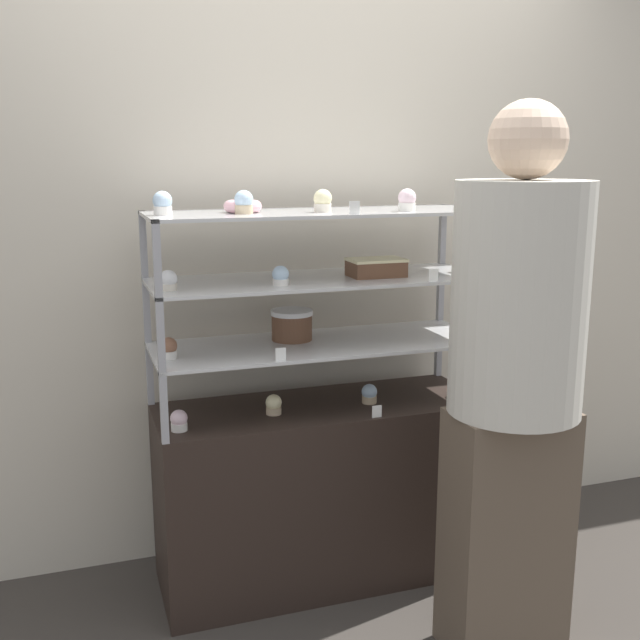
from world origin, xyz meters
TOP-DOWN VIEW (x-y plane):
  - ground_plane at (0.00, 0.00)m, footprint 20.00×20.00m
  - back_wall at (0.00, 0.37)m, footprint 8.00×0.05m
  - display_base at (0.00, 0.00)m, footprint 1.22×0.44m
  - display_riser_lower at (0.00, 0.00)m, footprint 1.22×0.44m
  - display_riser_middle at (0.00, 0.00)m, footprint 1.22×0.44m
  - display_riser_upper at (0.00, 0.00)m, footprint 1.22×0.44m
  - layer_cake_centerpiece at (-0.09, 0.07)m, footprint 0.16×0.16m
  - sheet_cake_frosted at (0.21, -0.03)m, footprint 0.20×0.13m
  - cupcake_0 at (-0.54, -0.11)m, footprint 0.06×0.06m
  - cupcake_1 at (-0.19, -0.05)m, footprint 0.06×0.06m
  - cupcake_2 at (0.18, -0.04)m, footprint 0.06×0.06m
  - cupcake_3 at (0.54, -0.08)m, footprint 0.06×0.06m
  - price_tag_0 at (0.15, -0.20)m, footprint 0.04×0.00m
  - cupcake_4 at (-0.56, -0.05)m, footprint 0.06×0.06m
  - cupcake_5 at (0.54, -0.10)m, footprint 0.06×0.06m
  - price_tag_1 at (-0.21, -0.20)m, footprint 0.04×0.00m
  - cupcake_6 at (-0.55, -0.09)m, footprint 0.06×0.06m
  - cupcake_7 at (-0.18, -0.11)m, footprint 0.06×0.06m
  - cupcake_8 at (0.55, -0.04)m, footprint 0.06×0.06m
  - price_tag_2 at (0.35, -0.20)m, footprint 0.04×0.00m
  - cupcake_9 at (-0.56, -0.03)m, footprint 0.06×0.06m
  - cupcake_10 at (-0.29, -0.06)m, footprint 0.06×0.06m
  - cupcake_11 at (-0.01, -0.06)m, footprint 0.06×0.06m
  - cupcake_12 at (0.29, -0.11)m, footprint 0.06×0.06m
  - cupcake_13 at (0.54, -0.10)m, footprint 0.06×0.06m
  - price_tag_3 at (0.05, -0.20)m, footprint 0.04×0.00m
  - donut_glazed at (-0.28, 0.01)m, footprint 0.13×0.13m
  - customer_figure at (0.44, -0.61)m, footprint 0.41×0.41m

SIDE VIEW (x-z plane):
  - ground_plane at x=0.00m, z-range 0.00..0.00m
  - display_base at x=0.00m, z-range 0.00..0.70m
  - price_tag_0 at x=0.15m, z-range 0.70..0.74m
  - cupcake_0 at x=-0.54m, z-range 0.70..0.77m
  - cupcake_1 at x=-0.19m, z-range 0.70..0.77m
  - cupcake_2 at x=0.18m, z-range 0.70..0.77m
  - cupcake_3 at x=0.54m, z-range 0.70..0.77m
  - display_riser_lower at x=0.00m, z-range 0.80..1.05m
  - customer_figure at x=0.44m, z-range 0.06..1.84m
  - price_tag_1 at x=-0.21m, z-range 0.94..0.98m
  - cupcake_4 at x=-0.56m, z-range 0.94..1.01m
  - cupcake_5 at x=0.54m, z-range 0.94..1.01m
  - layer_cake_centerpiece at x=-0.09m, z-range 0.94..1.05m
  - display_riser_middle at x=0.00m, z-range 1.05..1.29m
  - price_tag_2 at x=0.35m, z-range 1.18..1.22m
  - cupcake_6 at x=-0.55m, z-range 1.18..1.25m
  - cupcake_7 at x=-0.18m, z-range 1.18..1.25m
  - cupcake_8 at x=0.55m, z-range 1.18..1.25m
  - sheet_cake_frosted at x=0.21m, z-range 1.18..1.25m
  - back_wall at x=0.00m, z-range 0.00..2.60m
  - display_riser_upper at x=0.00m, z-range 1.29..1.53m
  - donut_glazed at x=-0.28m, z-range 1.42..1.46m
  - price_tag_3 at x=0.05m, z-range 1.42..1.47m
  - cupcake_9 at x=-0.56m, z-range 1.42..1.50m
  - cupcake_10 at x=-0.29m, z-range 1.42..1.50m
  - cupcake_11 at x=-0.01m, z-range 1.42..1.50m
  - cupcake_12 at x=0.29m, z-range 1.42..1.50m
  - cupcake_13 at x=0.54m, z-range 1.42..1.50m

